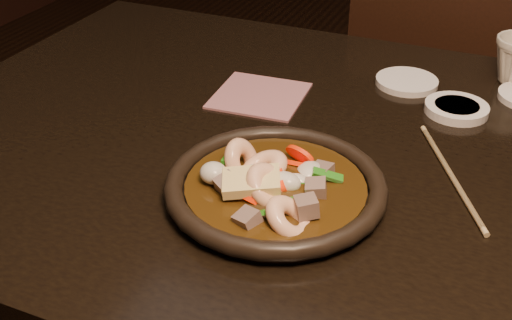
% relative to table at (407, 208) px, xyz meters
% --- Properties ---
extents(table, '(1.60, 0.90, 0.75)m').
position_rel_table_xyz_m(table, '(0.00, 0.00, 0.00)').
color(table, black).
rests_on(table, floor).
extents(chair, '(0.45, 0.45, 0.89)m').
position_rel_table_xyz_m(chair, '(-0.05, 0.68, -0.19)').
color(chair, black).
rests_on(chair, floor).
extents(plate, '(0.29, 0.29, 0.03)m').
position_rel_table_xyz_m(plate, '(-0.15, -0.15, 0.09)').
color(plate, black).
rests_on(plate, table).
extents(stirfry, '(0.18, 0.19, 0.06)m').
position_rel_table_xyz_m(stirfry, '(-0.16, -0.16, 0.10)').
color(stirfry, '#331F09').
rests_on(stirfry, plate).
extents(soy_dish, '(0.10, 0.10, 0.01)m').
position_rel_table_xyz_m(soy_dish, '(0.03, 0.19, 0.08)').
color(soy_dish, white).
rests_on(soy_dish, table).
extents(saucer_left, '(0.11, 0.11, 0.01)m').
position_rel_table_xyz_m(saucer_left, '(-0.07, 0.26, 0.08)').
color(saucer_left, white).
rests_on(saucer_left, table).
extents(chopsticks, '(0.13, 0.24, 0.01)m').
position_rel_table_xyz_m(chopsticks, '(0.05, -0.01, 0.08)').
color(chopsticks, tan).
rests_on(chopsticks, table).
extents(napkin, '(0.16, 0.16, 0.00)m').
position_rel_table_xyz_m(napkin, '(-0.29, 0.11, 0.08)').
color(napkin, '#A2646B').
rests_on(napkin, table).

